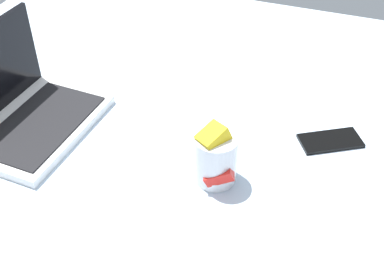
{
  "coord_description": "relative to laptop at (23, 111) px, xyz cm",
  "views": [
    {
      "loc": [
        -69.38,
        -45.24,
        94.14
      ],
      "look_at": [
        10.96,
        -16.02,
        24.0
      ],
      "focal_mm": 47.34,
      "sensor_mm": 36.0,
      "label": 1
    }
  ],
  "objects": [
    {
      "name": "bed_mattress",
      "position": [
        -5.21,
        -23.79,
        -13.41
      ],
      "size": [
        180.0,
        140.0,
        18.0
      ],
      "primitive_type": "cube",
      "color": "silver",
      "rests_on": "ground"
    },
    {
      "name": "laptop",
      "position": [
        0.0,
        0.0,
        0.0
      ],
      "size": [
        34.25,
        24.83,
        23.0
      ],
      "rotation": [
        0.0,
        0.0,
        -0.06
      ],
      "color": "silver",
      "rests_on": "bed_mattress"
    },
    {
      "name": "snack_cup",
      "position": [
        -1.38,
        -47.54,
        1.57
      ],
      "size": [
        9.66,
        9.64,
        14.04
      ],
      "color": "silver",
      "rests_on": "bed_mattress"
    },
    {
      "name": "cell_phone",
      "position": [
        18.68,
        -68.89,
        -4.01
      ],
      "size": [
        13.03,
        15.5,
        0.8
      ],
      "primitive_type": "cube",
      "rotation": [
        0.0,
        0.0,
        3.68
      ],
      "color": "black",
      "rests_on": "bed_mattress"
    }
  ]
}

